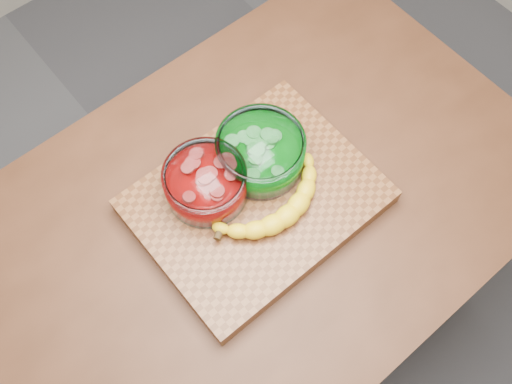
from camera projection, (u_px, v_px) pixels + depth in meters
ground at (256, 315)px, 1.95m from camera, size 3.50×3.50×0.00m
counter at (256, 274)px, 1.54m from camera, size 1.20×0.80×0.90m
cutting_board at (256, 201)px, 1.12m from camera, size 0.45×0.35×0.04m
bowl_red at (206, 183)px, 1.08m from camera, size 0.16×0.16×0.07m
bowl_green at (261, 153)px, 1.10m from camera, size 0.17×0.17×0.08m
banana at (276, 204)px, 1.08m from camera, size 0.28×0.13×0.04m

